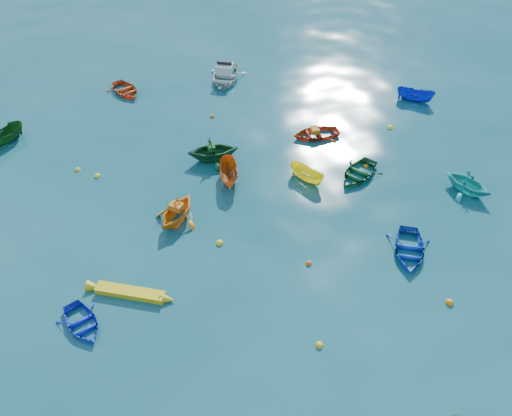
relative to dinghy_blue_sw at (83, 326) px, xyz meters
name	(u,v)px	position (x,y,z in m)	size (l,w,h in m)	color
ground	(296,279)	(9.84, -1.23, 0.00)	(160.00, 160.00, 0.00)	#093E48
dinghy_blue_sw	(83,326)	(0.00, 0.00, 0.00)	(1.84, 2.57, 0.53)	#0F1AC6
dinghy_blue_se	(408,252)	(15.80, -1.88, 0.00)	(2.26, 3.17, 0.66)	#0D38A7
dinghy_orange_w	(178,220)	(5.74, 4.94, 0.00)	(2.47, 2.86, 1.51)	orange
sampan_yellow_mid	(307,180)	(13.74, 5.33, 0.00)	(0.92, 2.45, 0.95)	yellow
dinghy_green_e	(358,176)	(16.73, 4.47, 0.00)	(2.25, 3.15, 0.65)	#125026
dinghy_cyan_se	(465,191)	(21.69, 0.86, 0.00)	(2.38, 2.76, 1.45)	teal
sampan_orange_n	(229,180)	(9.52, 7.10, 0.00)	(1.07, 2.83, 1.09)	#B95011
dinghy_green_n	(214,160)	(9.32, 9.34, 0.00)	(2.67, 3.10, 1.63)	#0F4222
dinghy_red_ne	(316,136)	(16.39, 9.20, 0.00)	(2.21, 3.09, 0.64)	#B7300F
sampan_blue_far	(414,101)	(25.18, 10.52, 0.00)	(1.01, 2.68, 1.04)	#0D21AC
dinghy_red_far	(126,93)	(6.03, 19.83, 0.00)	(2.21, 3.09, 0.64)	#CB3E10
sampan_green_far	(7,143)	(-2.44, 16.26, 0.00)	(1.09, 2.91, 1.12)	#0F4413
kayak_yellow	(131,295)	(2.31, 0.88, 0.00)	(0.59, 3.99, 0.40)	gold
motorboat_white	(225,80)	(13.54, 18.79, 0.00)	(2.89, 4.04, 1.44)	silver
tarp_orange_a	(176,206)	(5.78, 4.98, 0.92)	(0.69, 0.52, 0.33)	orange
tarp_green_b	(211,147)	(9.23, 9.36, 0.96)	(0.59, 0.45, 0.29)	#134D18
tarp_orange_b	(315,130)	(16.29, 9.22, 0.48)	(0.67, 0.51, 0.33)	orange
buoy_ye_a	(319,345)	(9.11, -4.91, 0.00)	(0.34, 0.34, 0.34)	gold
buoy_or_b	(449,303)	(15.66, -5.24, 0.00)	(0.38, 0.38, 0.38)	orange
buoy_ye_b	(98,176)	(2.37, 10.45, 0.00)	(0.36, 0.36, 0.36)	yellow
buoy_or_c	(309,264)	(10.81, -0.62, 0.00)	(0.31, 0.31, 0.31)	#E14F0C
buoy_ye_c	(220,243)	(7.24, 2.40, 0.00)	(0.38, 0.38, 0.38)	yellow
buoy_or_d	(366,166)	(17.69, 5.08, 0.00)	(0.32, 0.32, 0.32)	orange
buoy_ye_d	(78,170)	(1.36, 11.54, 0.00)	(0.32, 0.32, 0.32)	yellow
buoy_or_e	(212,117)	(10.88, 14.11, 0.00)	(0.32, 0.32, 0.32)	#D1570B
buoy_ye_e	(390,128)	(21.49, 8.14, 0.00)	(0.38, 0.38, 0.38)	#FFF11A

